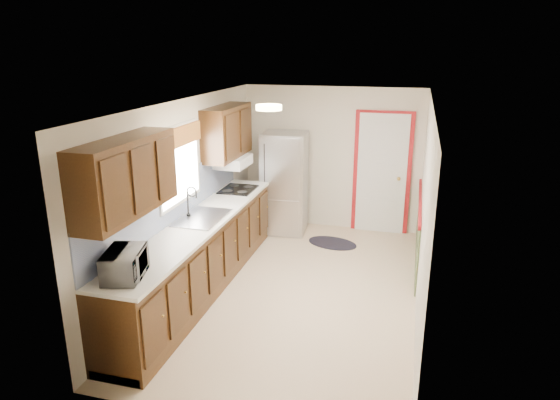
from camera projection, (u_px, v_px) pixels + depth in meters
The scene contains 8 objects.
room_shell at pixel (297, 202), 6.13m from camera, with size 3.20×5.20×2.52m.
kitchen_run at pixel (197, 230), 6.28m from camera, with size 0.63×4.00×2.20m.
back_wall_trim at pixel (389, 185), 8.00m from camera, with size 1.12×2.30×2.08m.
ceiling_fixture at pixel (269, 107), 5.67m from camera, with size 0.30×0.30×0.06m, color #FFD88C.
microwave at pixel (124, 261), 4.66m from camera, with size 0.49×0.27×0.33m, color white.
refrigerator at pixel (285, 183), 8.30m from camera, with size 0.75×0.73×1.69m.
rug at pixel (332, 243), 7.98m from camera, with size 0.80×0.52×0.01m, color black.
cooktop at pixel (238, 189), 7.54m from camera, with size 0.48×0.58×0.02m, color black.
Camera 1 is at (1.33, -5.69, 3.04)m, focal length 32.00 mm.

